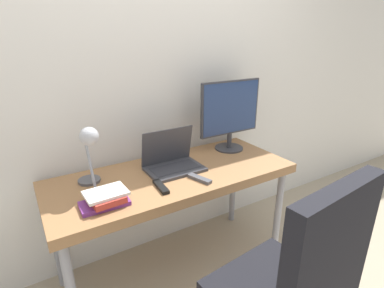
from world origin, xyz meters
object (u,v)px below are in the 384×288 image
object	(u,v)px
monitor	(230,112)
desk_lamp	(89,148)
laptop	(172,161)
book_stack	(106,199)
office_chair	(296,285)

from	to	relation	value
monitor	desk_lamp	distance (m)	1.06
desk_lamp	laptop	bearing A→B (deg)	1.84
laptop	desk_lamp	size ratio (longest dim) A/B	0.95
book_stack	monitor	bearing A→B (deg)	16.80
laptop	office_chair	xyz separation A→B (m)	(0.04, -0.99, -0.20)
laptop	book_stack	world-z (taller)	laptop
monitor	laptop	bearing A→B (deg)	-169.94
monitor	desk_lamp	world-z (taller)	monitor
monitor	book_stack	size ratio (longest dim) A/B	2.10
laptop	book_stack	size ratio (longest dim) A/B	1.45
laptop	monitor	xyz separation A→B (m)	(0.54, 0.10, 0.23)
desk_lamp	office_chair	xyz separation A→B (m)	(0.55, -0.98, -0.40)
desk_lamp	book_stack	size ratio (longest dim) A/B	1.53
office_chair	desk_lamp	bearing A→B (deg)	119.55
office_chair	book_stack	xyz separation A→B (m)	(-0.54, 0.78, 0.18)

